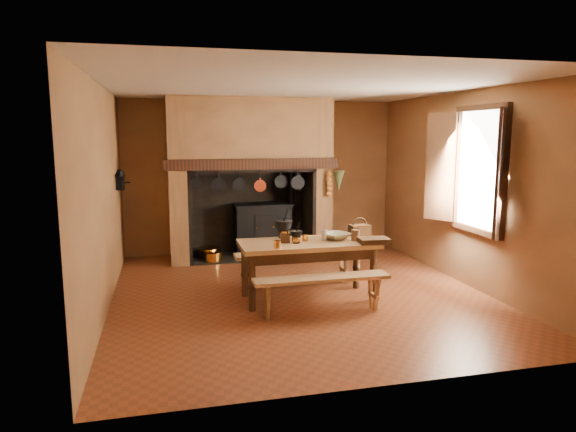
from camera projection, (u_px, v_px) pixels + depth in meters
The scene contains 28 objects.
floor at pixel (299, 293), 7.12m from camera, with size 5.50×5.50×0.00m, color brown.
ceiling at pixel (299, 86), 6.68m from camera, with size 5.50×5.50×0.00m, color silver.
back_wall at pixel (262, 177), 9.54m from camera, with size 5.00×0.02×2.80m, color #9A663D.
wall_left at pixel (103, 198), 6.33m from camera, with size 0.02×5.50×2.80m, color #9A663D.
wall_right at pixel (465, 188), 7.48m from camera, with size 0.02×5.50×2.80m, color #9A663D.
wall_front at pixel (383, 229), 4.26m from camera, with size 5.00×0.02×2.80m, color #9A663D.
chimney_breast at pixel (249, 156), 8.99m from camera, with size 2.95×0.96×2.80m.
iron_range at pixel (263, 228), 9.39m from camera, with size 1.12×0.55×1.60m.
hearth_pans at pixel (209, 255), 9.00m from camera, with size 0.51×0.62×0.20m.
hanging_pans at pixel (252, 184), 8.57m from camera, with size 1.92×0.29×0.27m.
onion_string at pixel (329, 184), 8.86m from camera, with size 0.12×0.10×0.46m, color #98641C, non-canonical shape.
herb_bunch at pixel (339, 181), 8.90m from camera, with size 0.20×0.20×0.35m, color #4B5628.
window at pixel (472, 170), 7.02m from camera, with size 0.39×1.75×1.76m.
wall_coffee_mill at pixel (120, 178), 7.82m from camera, with size 0.23×0.16×0.31m.
work_table at pixel (308, 251), 6.78m from camera, with size 1.81×0.80×0.78m.
bench_front at pixel (322, 286), 6.24m from camera, with size 1.68×0.29×0.47m.
bench_back at pixel (296, 260), 7.41m from camera, with size 1.79×0.31×0.50m.
mortar_large at pixel (284, 228), 6.97m from camera, with size 0.24×0.24×0.41m.
mortar_small at pixel (296, 236), 6.65m from camera, with size 0.16×0.16×0.28m.
coffee_grinder at pixel (285, 237), 6.69m from camera, with size 0.17×0.14×0.19m.
brass_mug_a at pixel (277, 245), 6.33m from camera, with size 0.09×0.09×0.10m, color #B6752A.
brass_mug_b at pixel (305, 238), 6.78m from camera, with size 0.08×0.08×0.09m, color #B6752A.
mixing_bowl at pixel (337, 236), 6.90m from camera, with size 0.35×0.35×0.09m, color beige.
stoneware_crock at pixel (356, 235), 6.81m from camera, with size 0.12×0.12×0.14m, color brown.
glass_jar at pixel (324, 235), 6.82m from camera, with size 0.08×0.08×0.14m, color beige.
wicker_basket at pixel (360, 230), 7.14m from camera, with size 0.28×0.21×0.26m.
wooden_tray at pixel (374, 241), 6.66m from camera, with size 0.39×0.28×0.07m, color #391E12.
brass_cup at pixel (296, 240), 6.65m from camera, with size 0.12×0.12×0.09m, color #B6752A.
Camera 1 is at (-1.75, -6.64, 2.18)m, focal length 32.00 mm.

